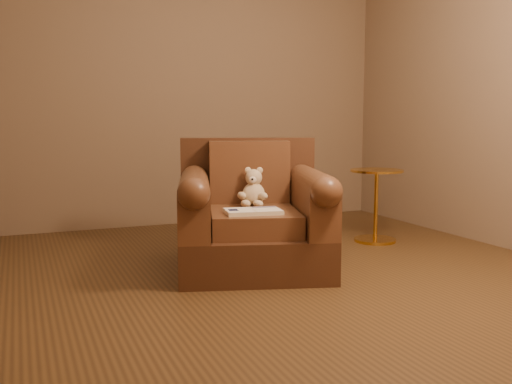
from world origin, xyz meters
name	(u,v)px	position (x,y,z in m)	size (l,w,h in m)	color
floor	(273,271)	(0.00, 0.00, 0.00)	(4.00, 4.00, 0.00)	#50361B
room	(274,10)	(0.00, 0.00, 1.71)	(4.02, 4.02, 2.71)	#7C644C
armchair	(253,219)	(-0.10, 0.14, 0.34)	(1.22, 1.18, 0.89)	#432616
teddy_bear	(253,191)	(-0.06, 0.21, 0.53)	(0.20, 0.23, 0.28)	beige
guidebook	(253,211)	(-0.19, -0.10, 0.44)	(0.38, 0.27, 0.03)	beige
side_table	(376,203)	(1.19, 0.54, 0.33)	(0.43, 0.43, 0.61)	gold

